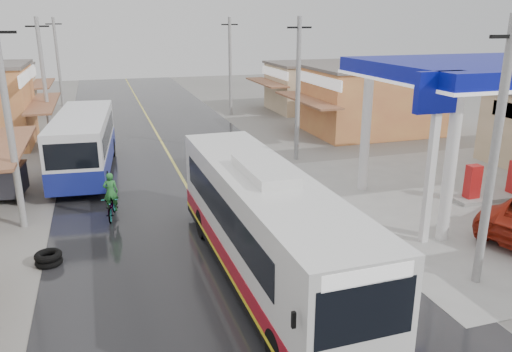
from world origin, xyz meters
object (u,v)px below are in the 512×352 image
object	(u,v)px
second_bus	(84,143)
tyre_stack	(49,258)
coach_bus	(263,226)
tricycle_near	(8,180)
cyclist	(112,203)

from	to	relation	value
second_bus	tyre_stack	xyz separation A→B (m)	(-1.14, -10.34, -1.47)
coach_bus	tyre_stack	distance (m)	7.38
second_bus	tyre_stack	distance (m)	10.50
second_bus	tricycle_near	distance (m)	4.51
coach_bus	tricycle_near	distance (m)	13.58
tricycle_near	cyclist	bearing A→B (deg)	-34.16
second_bus	tricycle_near	bearing A→B (deg)	-132.77
cyclist	tyre_stack	world-z (taller)	cyclist
coach_bus	tyre_stack	bearing A→B (deg)	153.94
second_bus	tyre_stack	bearing A→B (deg)	-91.36
second_bus	cyclist	world-z (taller)	second_bus
cyclist	tricycle_near	size ratio (longest dim) A/B	0.90
tricycle_near	tyre_stack	size ratio (longest dim) A/B	2.47
tricycle_near	coach_bus	bearing A→B (deg)	-43.84
cyclist	coach_bus	bearing A→B (deg)	-48.59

